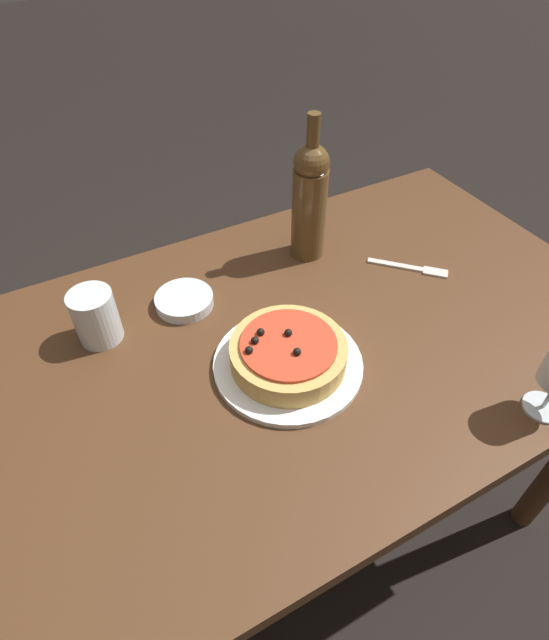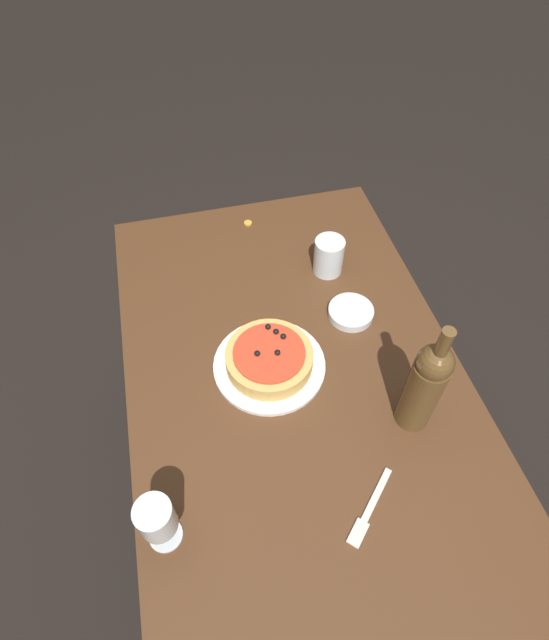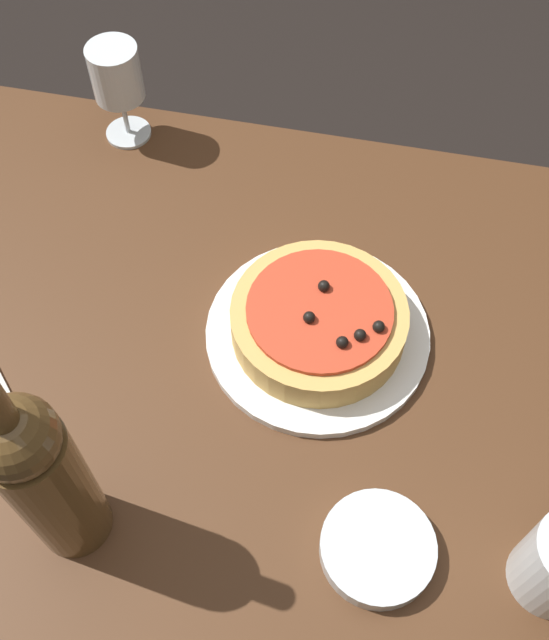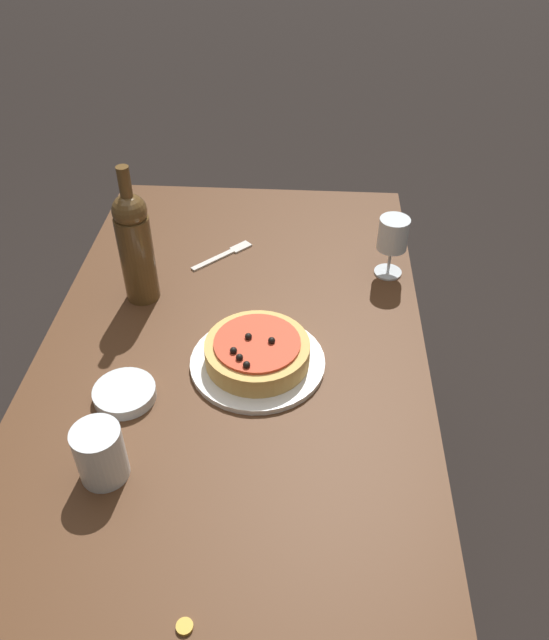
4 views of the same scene
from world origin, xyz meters
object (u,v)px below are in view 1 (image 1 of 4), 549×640
object	(u,v)px
pizza	(288,353)
wine_bottle	(310,199)
dining_table	(296,371)
fork	(413,268)
water_cup	(96,317)
dinner_plate	(288,364)
side_bowl	(184,301)

from	to	relation	value
pizza	wine_bottle	bearing A→B (deg)	-126.64
dining_table	fork	world-z (taller)	fork
pizza	water_cup	world-z (taller)	water_cup
dining_table	water_cup	distance (m)	0.41
pizza	fork	bearing A→B (deg)	-163.58
dining_table	wine_bottle	xyz separation A→B (m)	(-0.15, -0.22, 0.24)
dinner_plate	water_cup	xyz separation A→B (m)	(0.28, -0.23, 0.05)
dining_table	pizza	distance (m)	0.16
pizza	water_cup	size ratio (longest dim) A/B	1.96
fork	wine_bottle	bearing A→B (deg)	-178.22
pizza	wine_bottle	world-z (taller)	wine_bottle
dinner_plate	pizza	size ratio (longest dim) A/B	1.30
water_cup	fork	size ratio (longest dim) A/B	0.77
side_bowl	wine_bottle	bearing A→B (deg)	-173.59
dining_table	side_bowl	bearing A→B (deg)	-49.41
pizza	wine_bottle	size ratio (longest dim) A/B	0.65
pizza	dinner_plate	bearing A→B (deg)	152.39
wine_bottle	water_cup	bearing A→B (deg)	5.25
dining_table	water_cup	bearing A→B (deg)	-28.08
dinner_plate	wine_bottle	xyz separation A→B (m)	(-0.21, -0.28, 0.13)
dining_table	water_cup	xyz separation A→B (m)	(0.33, -0.18, 0.16)
fork	pizza	bearing A→B (deg)	-118.35
side_bowl	fork	world-z (taller)	side_bowl
pizza	fork	world-z (taller)	pizza
side_bowl	water_cup	bearing A→B (deg)	3.14
dining_table	pizza	xyz separation A→B (m)	(0.05, 0.06, 0.14)
water_cup	dining_table	bearing A→B (deg)	151.92
water_cup	side_bowl	size ratio (longest dim) A/B	0.90
dining_table	pizza	world-z (taller)	pizza
side_bowl	fork	distance (m)	0.50
water_cup	side_bowl	distance (m)	0.18
dinner_plate	fork	xyz separation A→B (m)	(-0.38, -0.11, -0.00)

